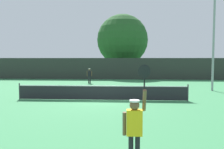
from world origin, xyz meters
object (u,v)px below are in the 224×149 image
Objects in this scene: player_receiving at (89,74)px; large_tree at (122,40)px; parked_car_near at (131,71)px; tennis_ball at (123,92)px; light_pole at (214,37)px; player_serving at (135,123)px.

large_tree is at bearing -107.60° from player_receiving.
player_receiving is 12.56m from parked_car_near.
parked_car_near is (4.79, 11.61, -0.22)m from player_receiving.
player_receiving is at bearing -107.60° from large_tree.
player_receiving is 23.90× the size of tennis_ball.
tennis_ball is 18.64m from parked_car_near.
large_tree is (-7.88, 16.11, 1.10)m from light_pole.
parked_car_near reaches higher than tennis_ball.
player_receiving is 8.02m from tennis_ball.
light_pole reaches higher than tennis_ball.
large_tree is at bearing 91.19° from tennis_ball.
light_pole is 1.83× the size of parked_car_near.
player_serving is at bearing 102.29° from player_receiving.
player_receiving is 12.97m from light_pole.
light_pole reaches higher than player_receiving.
light_pole is (11.30, -5.30, 3.51)m from player_receiving.
light_pole reaches higher than player_serving.
light_pole is (7.51, 1.69, 4.47)m from tennis_ball.
large_tree is (-0.86, 30.50, 4.47)m from player_serving.
player_serving is 16.36m from light_pole.
player_serving is 20.16m from player_receiving.
tennis_ball is (3.80, -6.99, -0.96)m from player_receiving.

